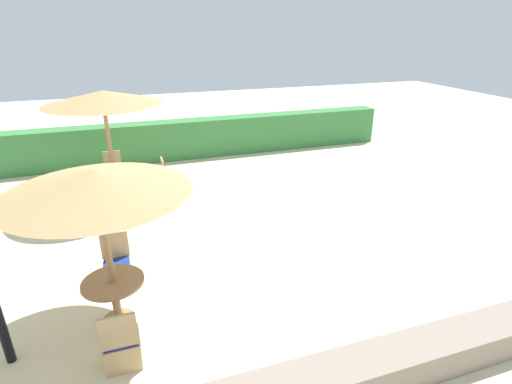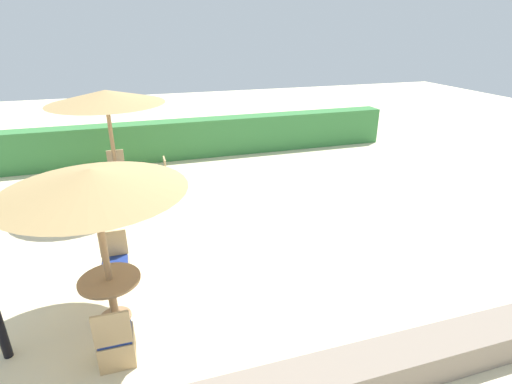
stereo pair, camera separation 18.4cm
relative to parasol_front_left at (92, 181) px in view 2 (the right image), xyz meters
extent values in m
plane|color=beige|center=(2.94, 1.50, -2.28)|extent=(40.00, 40.00, 0.00)
cube|color=#387A3D|center=(2.94, 7.79, -1.65)|extent=(13.00, 0.70, 1.26)
cube|color=gray|center=(2.94, -2.26, -2.05)|extent=(10.00, 0.56, 0.46)
cylinder|color=#93704C|center=(0.00, 0.00, -1.09)|extent=(0.10, 0.10, 2.37)
cone|color=tan|center=(0.00, 0.00, 0.01)|extent=(2.51, 2.51, 0.32)
cylinder|color=#93704C|center=(0.00, 0.00, -2.26)|extent=(0.48, 0.48, 0.03)
cylinder|color=#93704C|center=(0.00, 0.00, -1.94)|extent=(0.12, 0.12, 0.68)
cylinder|color=#93704C|center=(0.00, 0.00, -1.58)|extent=(0.90, 0.90, 0.04)
cube|color=tan|center=(0.05, -0.88, -2.08)|extent=(0.46, 0.46, 0.40)
cube|color=navy|center=(0.05, -0.88, -1.85)|extent=(0.42, 0.42, 0.05)
cube|color=tan|center=(0.05, -1.09, -1.59)|extent=(0.46, 0.04, 0.48)
cube|color=tan|center=(0.03, 0.92, -2.08)|extent=(0.46, 0.46, 0.40)
cube|color=navy|center=(0.03, 0.92, -1.85)|extent=(0.42, 0.42, 0.05)
cube|color=tan|center=(0.03, 1.13, -1.59)|extent=(0.46, 0.04, 0.48)
cylinder|color=#93704C|center=(0.05, 4.93, -0.94)|extent=(0.10, 0.10, 2.68)
cone|color=tan|center=(0.05, 4.93, 0.32)|extent=(2.78, 2.78, 0.32)
cylinder|color=#93704C|center=(0.05, 4.93, -2.26)|extent=(0.48, 0.48, 0.03)
cylinder|color=#93704C|center=(0.05, 4.93, -1.94)|extent=(0.12, 0.12, 0.67)
cylinder|color=#93704C|center=(0.05, 4.93, -1.59)|extent=(1.09, 1.09, 0.04)
cube|color=tan|center=(0.02, 5.89, -2.08)|extent=(0.46, 0.46, 0.40)
cube|color=navy|center=(0.02, 5.89, -1.85)|extent=(0.42, 0.42, 0.05)
cube|color=tan|center=(0.02, 6.10, -1.59)|extent=(0.46, 0.04, 0.48)
cube|color=tan|center=(1.07, 4.93, -2.08)|extent=(0.46, 0.46, 0.40)
cube|color=navy|center=(1.07, 4.93, -1.85)|extent=(0.42, 0.42, 0.05)
cube|color=tan|center=(1.28, 4.93, -1.59)|extent=(0.04, 0.46, 0.48)
camera|label=1|loc=(0.44, -5.31, 1.93)|focal=28.00mm
camera|label=2|loc=(0.61, -5.36, 1.93)|focal=28.00mm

